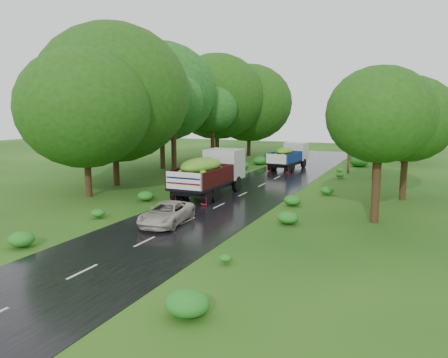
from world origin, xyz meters
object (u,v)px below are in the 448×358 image
Objects in this scene: truck_near at (211,171)px; car at (166,213)px; truck_far at (289,155)px; utility_pole at (350,129)px.

car is (1.19, -7.83, -1.12)m from truck_near.
truck_near reaches higher than truck_far.
truck_near is at bearing 91.27° from car.
utility_pole is (7.05, 14.59, 2.38)m from truck_near.
truck_far is 22.74m from car.
car is at bearing -81.19° from truck_near.
truck_near is 1.77× the size of car.
truck_far is at bearing -170.09° from utility_pole.
truck_near is 16.38m from utility_pole.
truck_far is 1.53× the size of car.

